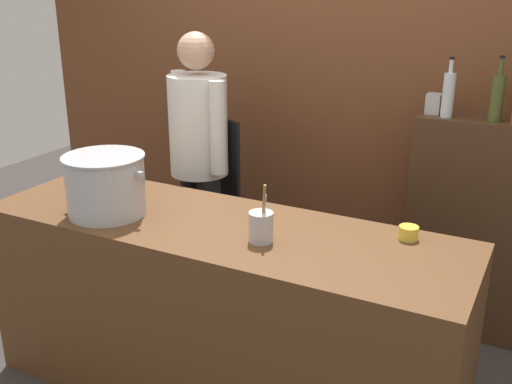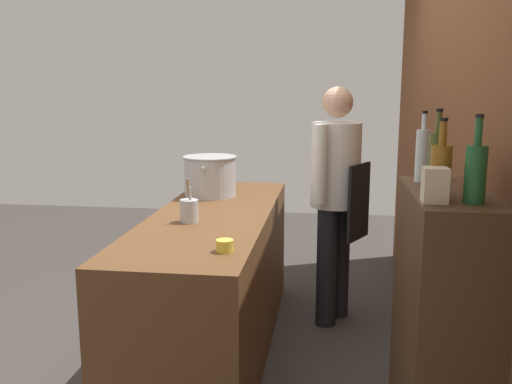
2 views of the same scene
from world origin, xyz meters
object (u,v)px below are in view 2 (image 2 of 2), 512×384
object	(u,v)px
utensil_crock	(189,211)
spice_tin_silver	(431,167)
chef	(336,188)
wine_glass_short	(478,169)
butter_jar	(225,246)
wine_bottle_olive	(437,160)
wine_bottle_amber	(441,169)
spice_tin_cream	(435,185)
wine_bottle_green	(476,172)
stockpot_large	(210,176)
wine_bottle_clear	(423,154)

from	to	relation	value
utensil_crock	spice_tin_silver	bearing A→B (deg)	71.74
chef	wine_glass_short	distance (m)	1.78
wine_glass_short	butter_jar	bearing A→B (deg)	-105.66
wine_bottle_olive	spice_tin_silver	xyz separation A→B (m)	(-0.32, 0.04, -0.07)
butter_jar	wine_bottle_amber	xyz separation A→B (m)	(0.30, 0.89, 0.42)
utensil_crock	spice_tin_silver	size ratio (longest dim) A/B	2.35
spice_tin_cream	spice_tin_silver	xyz separation A→B (m)	(-0.54, 0.08, -0.01)
wine_bottle_amber	wine_bottle_green	world-z (taller)	wine_bottle_green
wine_bottle_olive	butter_jar	bearing A→B (deg)	-101.77
butter_jar	spice_tin_silver	bearing A→B (deg)	97.95
stockpot_large	wine_bottle_olive	distance (m)	1.99
wine_bottle_olive	stockpot_large	bearing A→B (deg)	-140.19
chef	wine_bottle_olive	distance (m)	1.65
wine_bottle_clear	utensil_crock	bearing A→B (deg)	-112.40
stockpot_large	wine_bottle_olive	bearing A→B (deg)	39.81
butter_jar	wine_bottle_olive	xyz separation A→B (m)	(0.19, 0.90, 0.44)
wine_bottle_olive	utensil_crock	bearing A→B (deg)	-121.09
wine_bottle_clear	wine_bottle_green	xyz separation A→B (m)	(0.45, 0.12, -0.01)
butter_jar	wine_bottle_olive	distance (m)	1.02
utensil_crock	spice_tin_cream	distance (m)	1.54
chef	wine_bottle_olive	size ratio (longest dim) A/B	5.03
wine_bottle_amber	wine_bottle_clear	size ratio (longest dim) A/B	0.96
spice_tin_silver	spice_tin_cream	bearing A→B (deg)	-8.12
wine_glass_short	spice_tin_silver	distance (m)	0.43
chef	wine_bottle_clear	xyz separation A→B (m)	(1.32, 0.36, 0.40)
stockpot_large	wine_bottle_green	world-z (taller)	wine_bottle_green
wine_bottle_amber	wine_bottle_olive	distance (m)	0.12
spice_tin_cream	utensil_crock	bearing A→B (deg)	-129.15
butter_jar	spice_tin_silver	distance (m)	1.01
spice_tin_cream	spice_tin_silver	bearing A→B (deg)	171.88
wine_bottle_amber	wine_bottle_olive	size ratio (longest dim) A/B	0.91
wine_bottle_clear	spice_tin_cream	world-z (taller)	wine_bottle_clear
wine_bottle_amber	wine_bottle_clear	distance (m)	0.35
wine_bottle_clear	wine_bottle_green	world-z (taller)	wine_bottle_green
stockpot_large	wine_bottle_green	xyz separation A→B (m)	(1.72, 1.35, 0.32)
utensil_crock	wine_bottle_green	bearing A→B (deg)	54.24
utensil_crock	wine_bottle_olive	world-z (taller)	wine_bottle_olive
butter_jar	chef	bearing A→B (deg)	159.13
stockpot_large	wine_bottle_olive	world-z (taller)	wine_bottle_olive
wine_bottle_olive	spice_tin_cream	bearing A→B (deg)	-10.59
utensil_crock	spice_tin_silver	world-z (taller)	spice_tin_silver
chef	spice_tin_silver	size ratio (longest dim) A/B	15.29
chef	wine_bottle_amber	distance (m)	1.76
chef	wine_bottle_green	xyz separation A→B (m)	(1.77, 0.47, 0.39)
butter_jar	spice_tin_cream	distance (m)	1.02
utensil_crock	spice_tin_cream	xyz separation A→B (m)	(0.95, 1.16, 0.34)
stockpot_large	wine_bottle_green	size ratio (longest dim) A/B	1.35
wine_bottle_amber	spice_tin_cream	distance (m)	0.12
utensil_crock	wine_bottle_clear	distance (m)	1.34
butter_jar	utensil_crock	bearing A→B (deg)	-150.34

